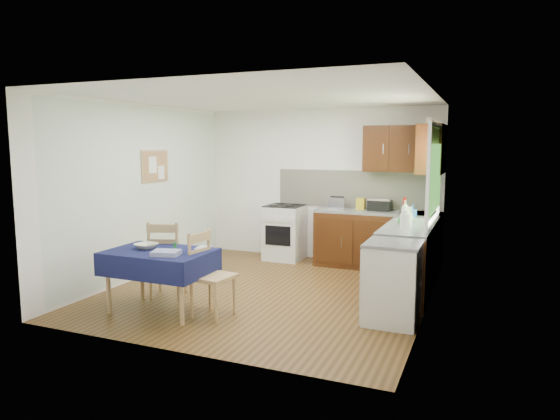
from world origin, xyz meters
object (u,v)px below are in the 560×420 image
at_px(chair_far, 167,257).
at_px(toaster, 337,203).
at_px(sandwich_press, 380,204).
at_px(chair_near, 209,272).
at_px(kettle, 406,220).
at_px(dining_table, 159,259).
at_px(dish_rack, 411,219).

relative_size(chair_far, toaster, 3.72).
relative_size(toaster, sandwich_press, 0.78).
relative_size(chair_far, chair_near, 1.03).
height_order(chair_far, kettle, kettle).
relative_size(dining_table, kettle, 4.83).
xyz_separation_m(chair_far, chair_near, (0.83, -0.38, -0.01)).
xyz_separation_m(chair_far, kettle, (2.77, 1.02, 0.49)).
bearing_deg(chair_near, sandwich_press, -16.99).
height_order(chair_near, sandwich_press, sandwich_press).
distance_m(dining_table, chair_near, 0.62).
height_order(chair_far, toaster, toaster).
xyz_separation_m(dining_table, kettle, (2.54, 1.49, 0.40)).
distance_m(chair_near, dish_rack, 2.85).
bearing_deg(dining_table, chair_far, 95.19).
distance_m(chair_far, chair_near, 0.91).
xyz_separation_m(sandwich_press, kettle, (0.63, -1.55, 0.01)).
relative_size(dining_table, sandwich_press, 3.52).
xyz_separation_m(chair_far, dish_rack, (2.74, 1.70, 0.41)).
xyz_separation_m(toaster, dish_rack, (1.27, -0.83, -0.07)).
bearing_deg(dining_table, toaster, 46.40).
distance_m(chair_far, sandwich_press, 3.38).
xyz_separation_m(chair_near, toaster, (0.64, 2.90, 0.49)).
height_order(chair_far, chair_near, chair_far).
height_order(toaster, sandwich_press, toaster).
distance_m(dining_table, toaster, 3.26).
bearing_deg(sandwich_press, chair_near, -124.15).
xyz_separation_m(dining_table, dish_rack, (2.51, 2.16, 0.31)).
bearing_deg(dish_rack, dining_table, -124.33).
bearing_deg(sandwich_press, chair_far, -139.98).
relative_size(chair_near, toaster, 3.62).
height_order(dish_rack, kettle, kettle).
distance_m(toaster, dish_rack, 1.52).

